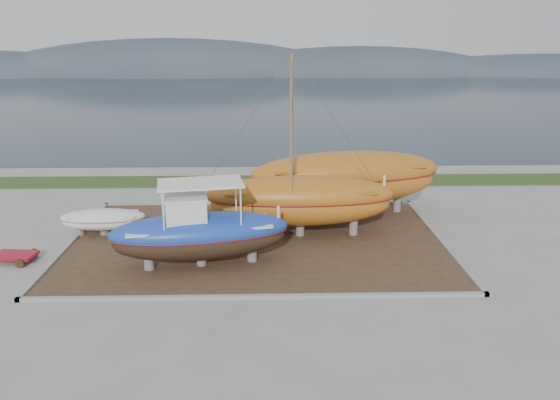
{
  "coord_description": "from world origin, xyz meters",
  "views": [
    {
      "loc": [
        0.5,
        -21.28,
        9.84
      ],
      "look_at": [
        1.15,
        4.0,
        2.15
      ],
      "focal_mm": 35.0,
      "sensor_mm": 36.0,
      "label": 1
    }
  ],
  "objects_px": {
    "blue_caique": "(200,225)",
    "red_trailer": "(15,258)",
    "orange_bare_hull": "(346,184)",
    "white_dinghy": "(104,222)",
    "orange_sailboat": "(301,148)"
  },
  "relations": [
    {
      "from": "orange_bare_hull",
      "to": "blue_caique",
      "type": "bearing_deg",
      "value": -146.33
    },
    {
      "from": "white_dinghy",
      "to": "blue_caique",
      "type": "bearing_deg",
      "value": -38.9
    },
    {
      "from": "blue_caique",
      "to": "red_trailer",
      "type": "distance_m",
      "value": 8.67
    },
    {
      "from": "blue_caique",
      "to": "orange_bare_hull",
      "type": "distance_m",
      "value": 10.05
    },
    {
      "from": "blue_caique",
      "to": "orange_bare_hull",
      "type": "relative_size",
      "value": 0.73
    },
    {
      "from": "orange_bare_hull",
      "to": "white_dinghy",
      "type": "bearing_deg",
      "value": -176.71
    },
    {
      "from": "white_dinghy",
      "to": "orange_bare_hull",
      "type": "height_order",
      "value": "orange_bare_hull"
    },
    {
      "from": "red_trailer",
      "to": "blue_caique",
      "type": "bearing_deg",
      "value": 1.56
    },
    {
      "from": "white_dinghy",
      "to": "orange_bare_hull",
      "type": "bearing_deg",
      "value": 10.34
    },
    {
      "from": "white_dinghy",
      "to": "orange_sailboat",
      "type": "relative_size",
      "value": 0.45
    },
    {
      "from": "white_dinghy",
      "to": "orange_bare_hull",
      "type": "xyz_separation_m",
      "value": [
        12.74,
        2.86,
        1.12
      ]
    },
    {
      "from": "blue_caique",
      "to": "white_dinghy",
      "type": "distance_m",
      "value": 6.83
    },
    {
      "from": "orange_bare_hull",
      "to": "red_trailer",
      "type": "relative_size",
      "value": 4.02
    },
    {
      "from": "blue_caique",
      "to": "red_trailer",
      "type": "bearing_deg",
      "value": 165.42
    },
    {
      "from": "orange_sailboat",
      "to": "red_trailer",
      "type": "xyz_separation_m",
      "value": [
        -13.05,
        -2.94,
        -4.35
      ]
    }
  ]
}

